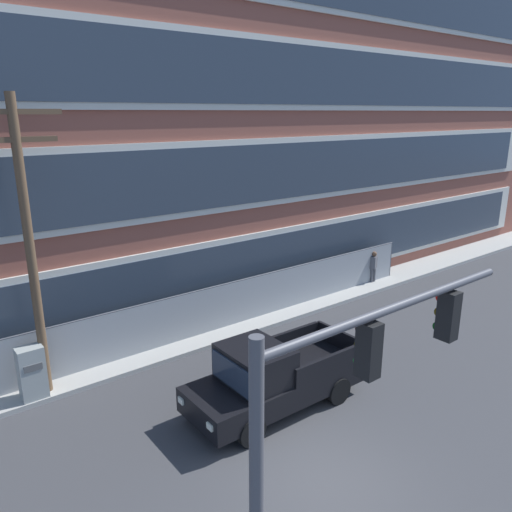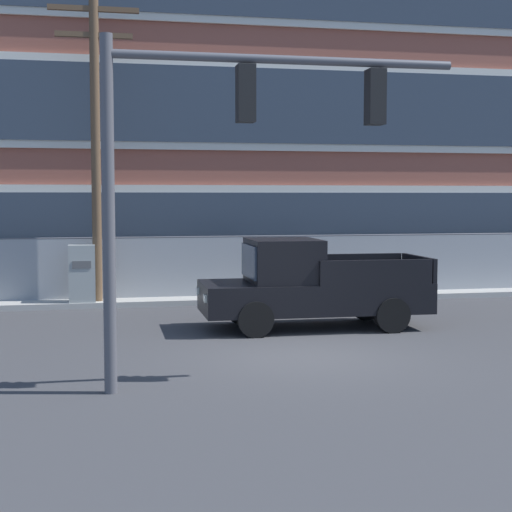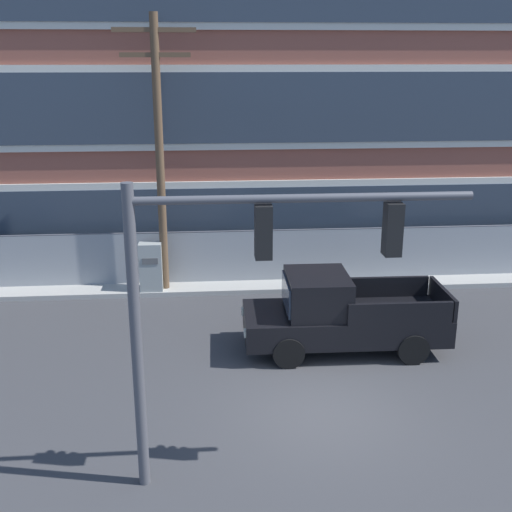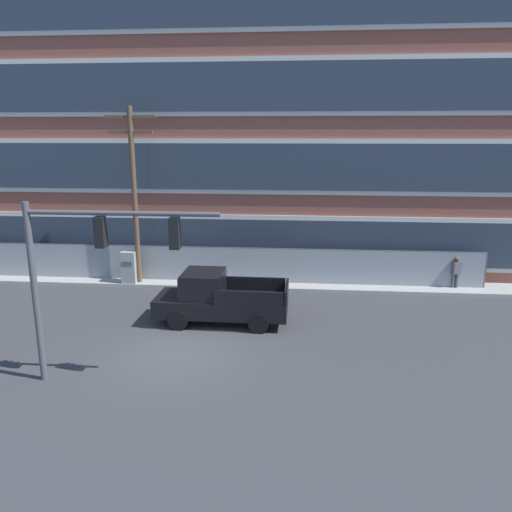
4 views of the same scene
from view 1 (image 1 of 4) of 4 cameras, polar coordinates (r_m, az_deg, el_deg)
The scene contains 9 objects.
ground_plane at distance 12.58m, azimuth 7.97°, elevation -24.57°, with size 160.00×160.00×0.00m, color #38383A.
sidewalk_building_side at distance 18.24m, azimuth -11.34°, elevation -10.54°, with size 80.00×1.88×0.16m, color #9E9B93.
brick_mill_building at distance 25.02m, azimuth -8.20°, elevation 19.29°, with size 45.90×12.38×19.20m.
chain_link_fence at distance 17.26m, azimuth -16.99°, elevation -9.25°, with size 29.96×0.06×1.92m.
traffic_signal_mast at distance 7.93m, azimuth 10.21°, elevation -16.15°, with size 5.72×0.43×5.55m.
pickup_truck_black at distance 14.44m, azimuth 1.84°, elevation -13.77°, with size 5.34×2.18×2.10m.
utility_pole_near_corner at distance 15.03m, azimuth -24.53°, elevation 1.71°, with size 2.46×0.26×8.68m.
electrical_cabinet at distance 16.13m, azimuth -24.21°, elevation -12.30°, with size 0.72×0.54×1.75m.
pedestrian_near_cabinet at distance 24.93m, azimuth 13.29°, elevation -1.08°, with size 0.46×0.38×1.69m.
Camera 1 is at (-7.06, -6.45, 8.18)m, focal length 35.00 mm.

